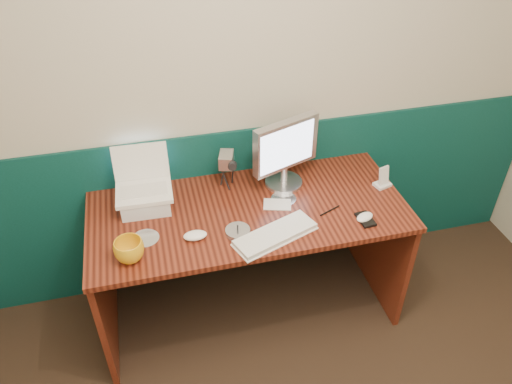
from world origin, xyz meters
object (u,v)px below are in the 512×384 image
object	(u,v)px
keyboard	(275,235)
camcorder	(227,172)
desk	(249,262)
laptop	(141,175)
mug	(129,250)
monitor	(285,154)

from	to	relation	value
keyboard	camcorder	world-z (taller)	camcorder
desk	laptop	world-z (taller)	laptop
mug	camcorder	distance (m)	0.69
monitor	keyboard	distance (m)	0.47
camcorder	monitor	bearing A→B (deg)	6.72
laptop	keyboard	distance (m)	0.71
laptop	camcorder	xyz separation A→B (m)	(0.43, 0.08, -0.10)
desk	laptop	xyz separation A→B (m)	(-0.50, 0.14, 0.57)
laptop	keyboard	bearing A→B (deg)	-31.26
laptop	camcorder	world-z (taller)	laptop
desk	mug	world-z (taller)	mug
laptop	mug	xyz separation A→B (m)	(-0.09, -0.36, -0.14)
desk	monitor	distance (m)	0.63
laptop	camcorder	distance (m)	0.45
laptop	keyboard	xyz separation A→B (m)	(0.57, -0.37, -0.19)
monitor	camcorder	distance (m)	0.32
desk	mug	bearing A→B (deg)	-160.11
laptop	monitor	distance (m)	0.73
laptop	camcorder	bearing A→B (deg)	12.32
laptop	monitor	world-z (taller)	monitor
monitor	mug	size ratio (longest dim) A/B	2.79
desk	monitor	bearing A→B (deg)	36.08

